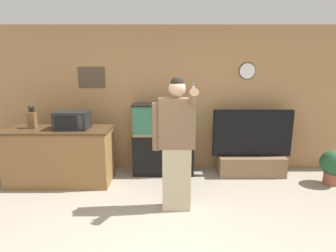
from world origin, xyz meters
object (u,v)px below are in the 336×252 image
(tv_on_stand, at_px, (252,157))
(person_standing, at_px, (177,143))
(aquarium_on_stand, at_px, (165,139))
(knife_block, at_px, (34,120))
(counter_island, at_px, (62,156))
(microwave, at_px, (74,120))
(potted_plant, at_px, (334,165))

(tv_on_stand, relative_size, person_standing, 0.79)
(aquarium_on_stand, distance_m, person_standing, 1.28)
(knife_block, distance_m, aquarium_on_stand, 2.17)
(tv_on_stand, bearing_deg, counter_island, -174.43)
(microwave, relative_size, potted_plant, 0.91)
(knife_block, xyz_separation_m, tv_on_stand, (3.66, 0.28, -0.71))
(counter_island, relative_size, tv_on_stand, 1.21)
(counter_island, distance_m, tv_on_stand, 3.26)
(person_standing, xyz_separation_m, potted_plant, (2.57, 0.75, -0.59))
(microwave, height_order, aquarium_on_stand, aquarium_on_stand)
(microwave, xyz_separation_m, tv_on_stand, (2.99, 0.33, -0.72))
(microwave, bearing_deg, knife_block, 175.80)
(microwave, xyz_separation_m, aquarium_on_stand, (1.44, 0.41, -0.43))
(tv_on_stand, bearing_deg, microwave, -173.71)
(knife_block, height_order, person_standing, person_standing)
(counter_island, relative_size, potted_plant, 2.95)
(aquarium_on_stand, height_order, potted_plant, aquarium_on_stand)
(counter_island, xyz_separation_m, person_standing, (1.87, -0.84, 0.46))
(microwave, bearing_deg, tv_on_stand, 6.29)
(microwave, bearing_deg, aquarium_on_stand, 15.76)
(counter_island, distance_m, aquarium_on_stand, 1.74)
(aquarium_on_stand, xyz_separation_m, person_standing, (0.19, -1.23, 0.29))
(microwave, bearing_deg, person_standing, -27.05)
(microwave, xyz_separation_m, person_standing, (1.62, -0.83, -0.14))
(tv_on_stand, distance_m, person_standing, 1.88)
(microwave, bearing_deg, counter_island, 176.87)
(knife_block, xyz_separation_m, potted_plant, (4.85, -0.12, -0.72))
(counter_island, height_order, knife_block, knife_block)
(potted_plant, bearing_deg, person_standing, -163.64)
(person_standing, bearing_deg, microwave, 152.95)
(tv_on_stand, bearing_deg, knife_block, -175.61)
(knife_block, distance_m, potted_plant, 4.91)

